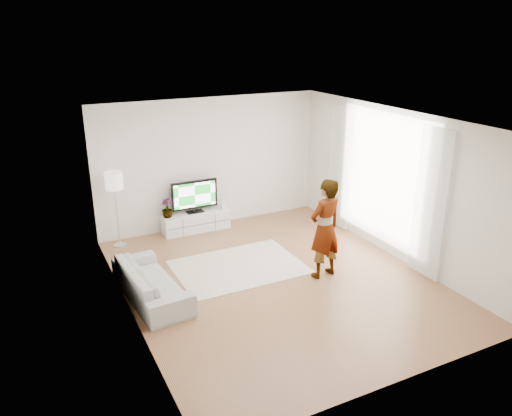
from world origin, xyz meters
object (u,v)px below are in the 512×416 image
television (194,195)px  player (325,229)px  media_console (196,221)px  sofa (151,282)px  floor_lamp (114,184)px  rug (239,267)px

television → player: (1.29, -3.01, 0.11)m
media_console → sofa: size_ratio=0.76×
television → floor_lamp: 1.73m
television → floor_lamp: bearing=-176.8°
television → player: 3.27m
rug → player: player is taller
rug → sofa: 1.77m
player → floor_lamp: size_ratio=1.16×
sofa → media_console: bearing=-39.3°
media_console → television: (0.00, 0.03, 0.59)m
rug → floor_lamp: (-1.74, 1.95, 1.29)m
player → rug: bearing=-48.9°
rug → player: (1.20, -0.96, 0.90)m
sofa → player: bearing=-106.7°
floor_lamp → player: bearing=-44.7°
player → media_console: bearing=-76.8°
media_console → television: bearing=90.0°
media_console → player: size_ratio=0.82×
rug → player: 1.78m
media_console → television: television is taller
rug → floor_lamp: bearing=131.8°
rug → player: bearing=-38.7°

